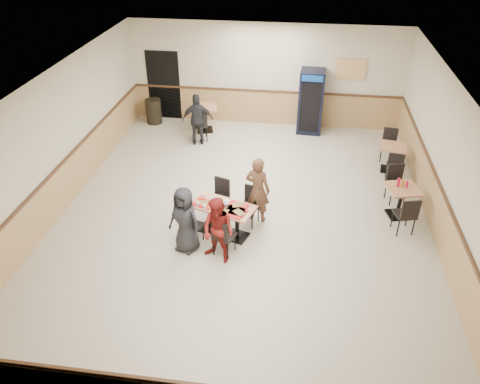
# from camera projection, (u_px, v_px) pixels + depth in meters

# --- Properties ---
(ground) EXTENTS (10.00, 10.00, 0.00)m
(ground) POSITION_uv_depth(u_px,v_px,m) (243.00, 216.00, 10.27)
(ground) COLOR beige
(ground) RESTS_ON ground
(room_shell) EXTENTS (10.00, 10.00, 10.00)m
(room_shell) POSITION_uv_depth(u_px,v_px,m) (325.00, 145.00, 11.88)
(room_shell) COLOR silver
(room_shell) RESTS_ON ground
(main_table) EXTENTS (1.41, 1.01, 0.68)m
(main_table) POSITION_uv_depth(u_px,v_px,m) (223.00, 215.00, 9.50)
(main_table) COLOR black
(main_table) RESTS_ON ground
(main_chairs) EXTENTS (1.55, 1.77, 0.86)m
(main_chairs) POSITION_uv_depth(u_px,v_px,m) (221.00, 215.00, 9.53)
(main_chairs) COLOR black
(main_chairs) RESTS_ON ground
(diner_woman_left) EXTENTS (0.80, 0.67, 1.39)m
(diner_woman_left) POSITION_uv_depth(u_px,v_px,m) (185.00, 220.00, 8.94)
(diner_woman_left) COLOR black
(diner_woman_left) RESTS_ON ground
(diner_woman_right) EXTENTS (0.83, 0.76, 1.37)m
(diner_woman_right) POSITION_uv_depth(u_px,v_px,m) (218.00, 231.00, 8.68)
(diner_woman_right) COLOR maroon
(diner_woman_right) RESTS_ON ground
(diner_man_opposite) EXTENTS (0.62, 0.49, 1.49)m
(diner_man_opposite) POSITION_uv_depth(u_px,v_px,m) (258.00, 190.00, 9.78)
(diner_man_opposite) COLOR brown
(diner_man_opposite) RESTS_ON ground
(lone_diner) EXTENTS (0.91, 0.53, 1.46)m
(lone_diner) POSITION_uv_depth(u_px,v_px,m) (198.00, 120.00, 12.85)
(lone_diner) COLOR black
(lone_diner) RESTS_ON ground
(tabletop_clutter) EXTENTS (1.16, 0.72, 0.12)m
(tabletop_clutter) POSITION_uv_depth(u_px,v_px,m) (224.00, 207.00, 9.31)
(tabletop_clutter) COLOR red
(tabletop_clutter) RESTS_ON main_table
(side_table_near) EXTENTS (0.80, 0.80, 0.71)m
(side_table_near) POSITION_uv_depth(u_px,v_px,m) (401.00, 197.00, 10.02)
(side_table_near) COLOR black
(side_table_near) RESTS_ON ground
(side_table_near_chair_south) EXTENTS (0.50, 0.50, 0.90)m
(side_table_near_chair_south) POSITION_uv_depth(u_px,v_px,m) (405.00, 213.00, 9.56)
(side_table_near_chair_south) COLOR black
(side_table_near_chair_south) RESTS_ON ground
(side_table_near_chair_north) EXTENTS (0.50, 0.50, 0.90)m
(side_table_near_chair_north) POSITION_uv_depth(u_px,v_px,m) (397.00, 185.00, 10.51)
(side_table_near_chair_north) COLOR black
(side_table_near_chair_north) RESTS_ON ground
(side_table_far) EXTENTS (0.74, 0.74, 0.69)m
(side_table_far) POSITION_uv_depth(u_px,v_px,m) (392.00, 154.00, 11.72)
(side_table_far) COLOR black
(side_table_far) RESTS_ON ground
(side_table_far_chair_south) EXTENTS (0.46, 0.46, 0.87)m
(side_table_far_chair_south) POSITION_uv_depth(u_px,v_px,m) (395.00, 166.00, 11.27)
(side_table_far_chair_south) COLOR black
(side_table_far_chair_south) RESTS_ON ground
(side_table_far_chair_north) EXTENTS (0.46, 0.46, 0.87)m
(side_table_far_chair_north) POSITION_uv_depth(u_px,v_px,m) (389.00, 145.00, 12.19)
(side_table_far_chair_north) COLOR black
(side_table_far_chair_north) RESTS_ON ground
(condiment_caddy) EXTENTS (0.23, 0.06, 0.20)m
(condiment_caddy) POSITION_uv_depth(u_px,v_px,m) (402.00, 183.00, 9.89)
(condiment_caddy) COLOR red
(condiment_caddy) RESTS_ON side_table_near
(back_table) EXTENTS (0.87, 0.87, 0.77)m
(back_table) POSITION_uv_depth(u_px,v_px,m) (204.00, 114.00, 13.70)
(back_table) COLOR black
(back_table) RESTS_ON ground
(back_table_chair_lone) EXTENTS (0.55, 0.55, 0.97)m
(back_table_chair_lone) POSITION_uv_depth(u_px,v_px,m) (200.00, 124.00, 13.20)
(back_table_chair_lone) COLOR black
(back_table_chair_lone) RESTS_ON ground
(pepsi_cooler) EXTENTS (0.73, 0.74, 1.84)m
(pepsi_cooler) POSITION_uv_depth(u_px,v_px,m) (311.00, 102.00, 13.45)
(pepsi_cooler) COLOR black
(pepsi_cooler) RESTS_ON ground
(trash_bin) EXTENTS (0.47, 0.47, 0.74)m
(trash_bin) POSITION_uv_depth(u_px,v_px,m) (154.00, 111.00, 14.26)
(trash_bin) COLOR black
(trash_bin) RESTS_ON ground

